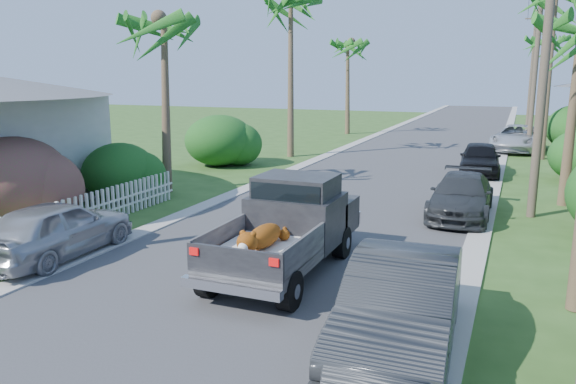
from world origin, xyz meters
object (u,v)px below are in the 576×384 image
at_px(palm_l_d, 349,42).
at_px(parked_car_rd, 517,138).
at_px(parked_car_ln, 57,229).
at_px(palm_l_b, 162,19).
at_px(parked_car_rn, 401,307).
at_px(pickup_truck, 292,224).
at_px(parked_car_rf, 480,159).
at_px(utility_pole_b, 545,62).
at_px(utility_pole_d, 532,70).
at_px(parked_car_rm, 461,196).
at_px(palm_r_d, 549,39).
at_px(utility_pole_c, 535,68).

bearing_deg(palm_l_d, parked_car_rd, -24.28).
xyz_separation_m(parked_car_ln, palm_l_b, (-1.99, 7.51, 5.45)).
xyz_separation_m(parked_car_rn, parked_car_ln, (-8.41, 1.55, -0.06)).
relative_size(pickup_truck, parked_car_rd, 0.98).
xyz_separation_m(parked_car_rf, utility_pole_b, (2.00, -7.09, 3.91)).
distance_m(pickup_truck, utility_pole_d, 37.52).
height_order(pickup_truck, utility_pole_b, utility_pole_b).
bearing_deg(utility_pole_d, palm_l_d, -143.36).
xyz_separation_m(parked_car_rm, parked_car_ln, (-8.41, -7.74, 0.07)).
bearing_deg(parked_car_rn, parked_car_ln, 166.30).
relative_size(parked_car_rd, palm_r_d, 0.65).
height_order(pickup_truck, utility_pole_c, utility_pole_c).
bearing_deg(parked_car_rn, parked_car_rd, 83.67).
relative_size(pickup_truck, parked_car_ln, 1.25).
distance_m(palm_l_d, utility_pole_b, 24.31).
bearing_deg(utility_pole_c, parked_car_rn, -94.56).
relative_size(pickup_truck, palm_l_d, 0.66).
distance_m(parked_car_rm, palm_r_d, 28.59).
height_order(parked_car_rd, utility_pole_c, utility_pole_c).
relative_size(utility_pole_b, utility_pole_c, 1.00).
xyz_separation_m(parked_car_rd, palm_r_d, (1.50, 11.19, 6.01)).
xyz_separation_m(pickup_truck, parked_car_rd, (4.45, 22.82, -0.29)).
bearing_deg(palm_r_d, utility_pole_c, -94.29).
height_order(parked_car_ln, utility_pole_c, utility_pole_c).
bearing_deg(parked_car_rm, parked_car_ln, -137.88).
distance_m(parked_car_ln, utility_pole_d, 40.09).
height_order(parked_car_rn, parked_car_ln, parked_car_rn).
xyz_separation_m(parked_car_rn, palm_r_d, (2.90, 37.07, 5.98)).
bearing_deg(palm_l_b, palm_r_d, 64.59).
xyz_separation_m(parked_car_rm, palm_r_d, (2.90, 27.77, 6.11)).
relative_size(parked_car_rm, parked_car_rf, 1.07).
xyz_separation_m(parked_car_rn, utility_pole_b, (2.00, 10.07, 3.84)).
height_order(palm_l_d, utility_pole_d, utility_pole_d).
bearing_deg(parked_car_rm, utility_pole_c, 82.29).
bearing_deg(parked_car_rm, utility_pole_b, 20.69).
xyz_separation_m(parked_car_rn, palm_l_b, (-10.40, 9.07, 5.39)).
relative_size(utility_pole_b, utility_pole_d, 1.00).
bearing_deg(parked_car_rm, parked_car_rd, 84.69).
height_order(palm_l_d, utility_pole_b, utility_pole_b).
bearing_deg(palm_l_b, utility_pole_c, 52.22).
height_order(parked_car_rf, palm_l_b, palm_l_b).
bearing_deg(pickup_truck, utility_pole_d, 82.22).
height_order(parked_car_rf, parked_car_rd, parked_car_rd).
xyz_separation_m(parked_car_rn, palm_l_d, (-10.10, 31.07, 5.68)).
height_order(parked_car_rm, palm_r_d, palm_r_d).
xyz_separation_m(palm_l_b, palm_r_d, (13.30, 28.00, 0.59)).
relative_size(parked_car_rn, parked_car_rf, 1.14).
distance_m(parked_car_rd, palm_l_b, 21.24).
bearing_deg(palm_l_b, parked_car_rn, -41.08).
bearing_deg(palm_r_d, pickup_truck, -99.93).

